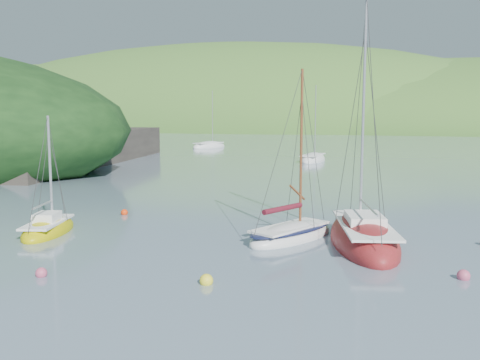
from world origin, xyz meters
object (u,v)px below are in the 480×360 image
(distant_sloop_c, at_px, (209,147))
(sloop_red, at_px, (363,239))
(daysailer_white, at_px, (291,235))
(sailboat_yellow, at_px, (48,230))
(distant_sloop_a, at_px, (313,160))

(distant_sloop_c, bearing_deg, sloop_red, -40.49)
(daysailer_white, height_order, distant_sloop_c, distant_sloop_c)
(daysailer_white, relative_size, sailboat_yellow, 1.35)
(sloop_red, bearing_deg, distant_sloop_a, 88.58)
(daysailer_white, distance_m, sloop_red, 3.19)
(sailboat_yellow, relative_size, distant_sloop_a, 0.64)
(sloop_red, bearing_deg, sailboat_yellow, 174.46)
(daysailer_white, relative_size, distant_sloop_a, 0.86)
(sailboat_yellow, bearing_deg, distant_sloop_a, 66.38)
(distant_sloop_a, height_order, distant_sloop_c, distant_sloop_c)
(distant_sloop_c, bearing_deg, daysailer_white, -43.14)
(daysailer_white, bearing_deg, sloop_red, 24.82)
(sailboat_yellow, bearing_deg, distant_sloop_c, 88.03)
(daysailer_white, bearing_deg, sailboat_yellow, -142.33)
(sloop_red, relative_size, distant_sloop_a, 1.22)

